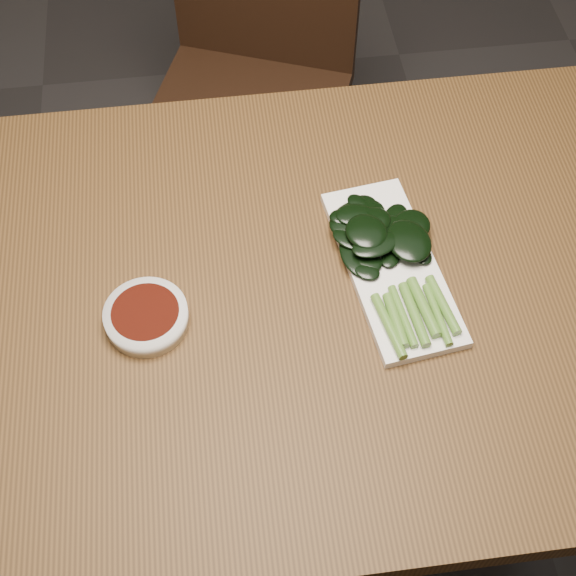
{
  "coord_description": "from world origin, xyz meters",
  "views": [
    {
      "loc": [
        -0.05,
        -0.62,
        1.69
      ],
      "look_at": [
        0.03,
        -0.0,
        0.76
      ],
      "focal_mm": 50.0,
      "sensor_mm": 36.0,
      "label": 1
    }
  ],
  "objects": [
    {
      "name": "table",
      "position": [
        0.0,
        0.0,
        0.68
      ],
      "size": [
        1.4,
        0.8,
        0.75
      ],
      "color": "#4E3216",
      "rests_on": "ground"
    },
    {
      "name": "gai_lan",
      "position": [
        0.17,
        0.04,
        0.78
      ],
      "size": [
        0.17,
        0.29,
        0.03
      ],
      "color": "#56852D",
      "rests_on": "serving_plate"
    },
    {
      "name": "ground",
      "position": [
        0.0,
        0.0,
        0.0
      ],
      "size": [
        6.0,
        6.0,
        0.0
      ],
      "primitive_type": "plane",
      "color": "#2B2929",
      "rests_on": "ground"
    },
    {
      "name": "chair_far",
      "position": [
        0.05,
        0.74,
        0.49
      ],
      "size": [
        0.53,
        0.53,
        0.89
      ],
      "rotation": [
        0.0,
        0.0,
        -0.37
      ],
      "color": "black",
      "rests_on": "ground"
    },
    {
      "name": "serving_plate",
      "position": [
        0.18,
        0.02,
        0.76
      ],
      "size": [
        0.16,
        0.32,
        0.01
      ],
      "rotation": [
        0.0,
        0.0,
        0.14
      ],
      "color": "white",
      "rests_on": "table"
    },
    {
      "name": "sauce_bowl",
      "position": [
        -0.17,
        -0.03,
        0.77
      ],
      "size": [
        0.11,
        0.11,
        0.03
      ],
      "color": "white",
      "rests_on": "table"
    }
  ]
}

